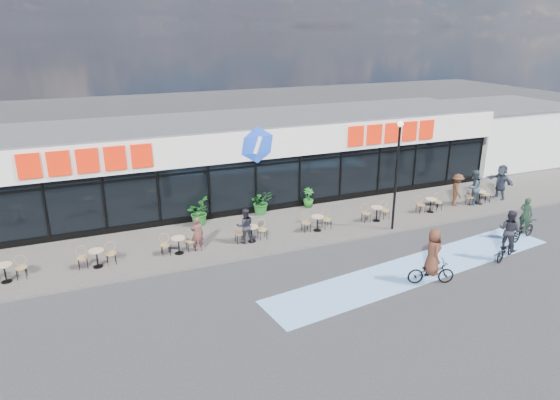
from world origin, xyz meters
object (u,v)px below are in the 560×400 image
(lamp_post, at_px, (397,167))
(cyclist_a, at_px, (508,239))
(pedestrian_a, at_px, (501,182))
(pedestrian_c, at_px, (473,187))
(patron_left, at_px, (197,234))
(potted_plant_left, at_px, (198,212))
(pedestrian_b, at_px, (457,190))
(potted_plant_right, at_px, (261,202))
(patron_right, at_px, (245,226))
(potted_plant_mid, at_px, (308,198))
(cyclist_b, at_px, (524,226))
(bistro_set_0, at_px, (5,270))

(lamp_post, height_order, cyclist_a, lamp_post)
(pedestrian_a, height_order, pedestrian_c, pedestrian_a)
(lamp_post, bearing_deg, patron_left, 172.65)
(lamp_post, relative_size, cyclist_a, 2.37)
(pedestrian_a, bearing_deg, lamp_post, -84.09)
(potted_plant_left, bearing_deg, pedestrian_b, -11.05)
(cyclist_a, bearing_deg, potted_plant_right, 131.16)
(patron_right, bearing_deg, pedestrian_b, -169.70)
(potted_plant_mid, relative_size, patron_left, 0.67)
(lamp_post, bearing_deg, potted_plant_right, 139.24)
(patron_left, height_order, cyclist_b, cyclist_b)
(potted_plant_mid, height_order, pedestrian_c, pedestrian_c)
(lamp_post, xyz_separation_m, potted_plant_mid, (-2.41, 4.40, -2.60))
(patron_left, xyz_separation_m, pedestrian_b, (14.46, 0.30, 0.12))
(lamp_post, relative_size, potted_plant_mid, 5.04)
(potted_plant_left, xyz_separation_m, cyclist_b, (13.55, -7.37, -0.10))
(potted_plant_left, height_order, pedestrian_b, pedestrian_b)
(pedestrian_b, distance_m, cyclist_a, 6.47)
(patron_right, height_order, cyclist_b, cyclist_b)
(potted_plant_mid, bearing_deg, patron_left, -155.12)
(lamp_post, relative_size, cyclist_b, 2.57)
(potted_plant_mid, xyz_separation_m, cyclist_b, (7.41, -7.60, 0.04))
(potted_plant_mid, height_order, cyclist_b, cyclist_b)
(potted_plant_mid, bearing_deg, patron_right, -145.77)
(potted_plant_right, bearing_deg, potted_plant_left, -175.85)
(potted_plant_right, distance_m, pedestrian_c, 11.66)
(pedestrian_c, distance_m, cyclist_a, 6.74)
(bistro_set_0, relative_size, patron_right, 0.94)
(patron_left, bearing_deg, cyclist_b, 173.71)
(potted_plant_left, height_order, pedestrian_a, pedestrian_a)
(bistro_set_0, distance_m, patron_right, 9.70)
(lamp_post, distance_m, cyclist_a, 5.68)
(potted_plant_right, height_order, cyclist_a, cyclist_a)
(potted_plant_right, bearing_deg, pedestrian_b, -15.86)
(cyclist_a, xyz_separation_m, cyclist_b, (2.36, 1.27, -0.25))
(lamp_post, height_order, patron_left, lamp_post)
(patron_right, xyz_separation_m, cyclist_a, (9.76, -5.67, -0.00))
(potted_plant_mid, relative_size, pedestrian_b, 0.58)
(bistro_set_0, distance_m, cyclist_b, 22.27)
(patron_right, height_order, pedestrian_a, pedestrian_a)
(bistro_set_0, xyz_separation_m, cyclist_b, (21.81, -4.49, 0.11))
(potted_plant_left, height_order, patron_right, patron_right)
(potted_plant_right, bearing_deg, pedestrian_a, -12.27)
(patron_right, xyz_separation_m, pedestrian_b, (12.27, 0.30, 0.07))
(patron_right, bearing_deg, potted_plant_left, -55.43)
(potted_plant_left, relative_size, pedestrian_a, 0.67)
(potted_plant_mid, bearing_deg, potted_plant_right, 179.53)
(cyclist_a, bearing_deg, patron_right, 149.85)
(pedestrian_b, bearing_deg, bistro_set_0, 115.49)
(pedestrian_a, bearing_deg, pedestrian_c, -89.31)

